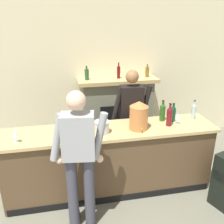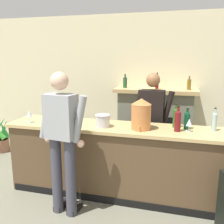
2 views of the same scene
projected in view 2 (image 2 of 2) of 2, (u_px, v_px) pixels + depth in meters
wall_back_panel at (124, 86)px, 5.02m from camera, size 12.00×0.07×2.75m
bar_counter at (114, 160)px, 3.52m from camera, size 3.01×0.64×1.01m
fireplace_stone at (155, 124)px, 4.75m from camera, size 1.52×0.52×1.66m
potted_plant_corner at (0, 137)px, 5.20m from camera, size 0.48×0.54×0.74m
person_customer at (62, 139)px, 2.97m from camera, size 0.65×0.34×1.77m
person_bartender at (152, 123)px, 3.85m from camera, size 0.66×0.32×1.71m
copper_dispenser at (141, 114)px, 3.21m from camera, size 0.26×0.29×0.41m
ice_bucket_steel at (103, 121)px, 3.35m from camera, size 0.20×0.20×0.17m
wine_bottle_cabernet_heavy at (176, 117)px, 3.32m from camera, size 0.08×0.08×0.32m
wine_bottle_rose_blush at (178, 120)px, 3.13m from camera, size 0.08×0.08×0.33m
wine_bottle_riesling_slim at (187, 120)px, 3.23m from camera, size 0.08×0.08×0.28m
wine_bottle_merlot_tall at (214, 121)px, 3.15m from camera, size 0.06×0.06×0.30m
wine_glass_mid_counter at (189, 123)px, 3.13m from camera, size 0.07×0.07×0.17m
wine_glass_near_bucket at (29, 114)px, 3.56m from camera, size 0.08×0.08×0.18m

